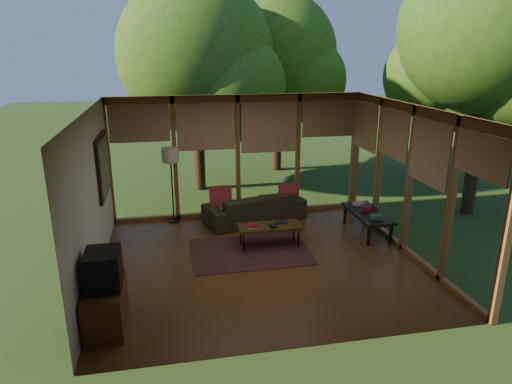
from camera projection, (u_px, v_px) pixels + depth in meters
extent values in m
plane|color=brown|center=(261.00, 261.00, 8.14)|extent=(5.50, 5.50, 0.00)
plane|color=white|center=(261.00, 109.00, 7.33)|extent=(5.50, 5.50, 0.00)
cube|color=silver|center=(92.00, 199.00, 7.22)|extent=(0.04, 5.00, 2.70)
cube|color=silver|center=(305.00, 250.00, 5.40)|extent=(5.50, 0.04, 2.70)
cube|color=#95592E|center=(238.00, 157.00, 10.07)|extent=(5.50, 0.12, 2.70)
cube|color=#95592E|center=(410.00, 181.00, 8.25)|extent=(0.12, 5.00, 2.70)
plane|color=#2B471A|center=(425.00, 150.00, 17.12)|extent=(40.00, 40.00, 0.00)
cylinder|color=#342312|center=(197.00, 105.00, 11.76)|extent=(0.28, 0.28, 4.46)
sphere|color=#254F12|center=(195.00, 55.00, 11.39)|extent=(3.91, 3.91, 3.91)
cylinder|color=#342312|center=(277.00, 96.00, 13.76)|extent=(0.28, 0.28, 4.51)
sphere|color=#254F12|center=(277.00, 53.00, 13.39)|extent=(3.47, 3.47, 3.47)
cylinder|color=#342312|center=(477.00, 98.00, 9.77)|extent=(0.28, 0.28, 5.25)
sphere|color=#254F12|center=(488.00, 25.00, 9.33)|extent=(3.60, 3.60, 3.60)
cylinder|color=#342312|center=(426.00, 113.00, 13.16)|extent=(0.28, 0.28, 3.71)
sphere|color=#254F12|center=(430.00, 76.00, 12.85)|extent=(2.58, 2.58, 2.58)
cube|color=maroon|center=(250.00, 252.00, 8.52)|extent=(2.19, 1.55, 0.01)
imported|color=#332D19|center=(255.00, 207.00, 9.97)|extent=(2.33, 1.40, 0.64)
cube|color=maroon|center=(221.00, 197.00, 9.69)|extent=(0.46, 0.25, 0.48)
cube|color=maroon|center=(289.00, 194.00, 9.98)|extent=(0.42, 0.23, 0.44)
cube|color=beige|center=(252.00, 227.00, 8.54)|extent=(0.22, 0.18, 0.03)
cube|color=maroon|center=(252.00, 225.00, 8.53)|extent=(0.20, 0.15, 0.03)
cube|color=black|center=(281.00, 222.00, 8.77)|extent=(0.25, 0.20, 0.03)
ellipsoid|color=black|center=(273.00, 225.00, 8.56)|extent=(0.16, 0.16, 0.07)
cube|color=#503216|center=(106.00, 306.00, 6.18)|extent=(0.50, 1.00, 0.60)
cube|color=black|center=(103.00, 269.00, 6.02)|extent=(0.45, 0.55, 0.50)
cube|color=#376151|center=(376.00, 217.00, 8.88)|extent=(0.24, 0.19, 0.08)
cube|color=maroon|center=(367.00, 209.00, 9.30)|extent=(0.21, 0.16, 0.09)
cube|color=beige|center=(359.00, 204.00, 9.68)|extent=(0.26, 0.22, 0.06)
cylinder|color=black|center=(174.00, 221.00, 10.01)|extent=(0.26, 0.26, 0.03)
cylinder|color=black|center=(172.00, 187.00, 9.78)|extent=(0.03, 0.03, 1.52)
cylinder|color=beige|center=(170.00, 155.00, 9.57)|extent=(0.36, 0.36, 0.30)
cube|color=#503216|center=(269.00, 227.00, 8.66)|extent=(1.20, 0.50, 0.05)
cylinder|color=black|center=(244.00, 243.00, 8.46)|extent=(0.03, 0.03, 0.38)
cylinder|color=black|center=(299.00, 238.00, 8.66)|extent=(0.03, 0.03, 0.38)
cylinder|color=black|center=(240.00, 235.00, 8.80)|extent=(0.03, 0.03, 0.38)
cylinder|color=black|center=(293.00, 231.00, 8.99)|extent=(0.03, 0.03, 0.38)
cube|color=black|center=(367.00, 213.00, 9.27)|extent=(0.60, 1.40, 0.05)
cube|color=black|center=(369.00, 236.00, 8.74)|extent=(0.05, 0.05, 0.40)
cube|color=black|center=(391.00, 234.00, 8.83)|extent=(0.05, 0.05, 0.40)
cube|color=black|center=(345.00, 215.00, 9.86)|extent=(0.05, 0.05, 0.40)
cube|color=black|center=(365.00, 213.00, 9.95)|extent=(0.05, 0.05, 0.40)
cube|color=black|center=(103.00, 166.00, 8.48)|extent=(0.05, 1.35, 1.15)
cube|color=#1B6C7C|center=(105.00, 166.00, 8.48)|extent=(0.02, 1.20, 1.00)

